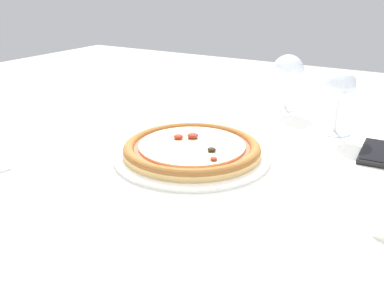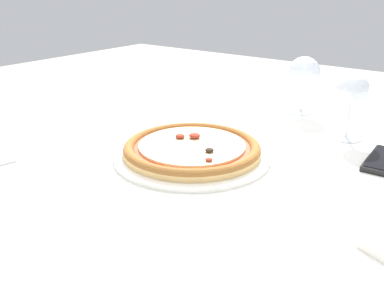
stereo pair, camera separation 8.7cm
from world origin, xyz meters
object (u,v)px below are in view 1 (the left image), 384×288
Objects in this scene: wine_glass_far_left at (340,88)px; cell_phone at (379,153)px; dining_table at (224,206)px; pizza_plate at (192,150)px; wine_glass_far_right at (288,71)px.

wine_glass_far_left reaches higher than cell_phone.
wine_glass_far_left reaches higher than dining_table.
pizza_plate is at bearing 170.59° from dining_table.
dining_table is 7.76× the size of wine_glass_far_left.
wine_glass_far_left and wine_glass_far_right have the same top height.
cell_phone is at bearing 42.64° from dining_table.
cell_phone is (0.11, -0.09, -0.10)m from wine_glass_far_left.
wine_glass_far_left is (0.13, 0.32, 0.19)m from dining_table.
dining_table is at bearing -85.04° from wine_glass_far_right.
wine_glass_far_left is 1.00× the size of wine_glass_far_right.
wine_glass_far_left is 0.21m from wine_glass_far_right.
wine_glass_far_right reaches higher than pizza_plate.
wine_glass_far_right is (0.04, 0.44, 0.09)m from pizza_plate.
wine_glass_far_right is 1.04× the size of cell_phone.
wine_glass_far_left is at bearing -38.00° from wine_glass_far_right.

